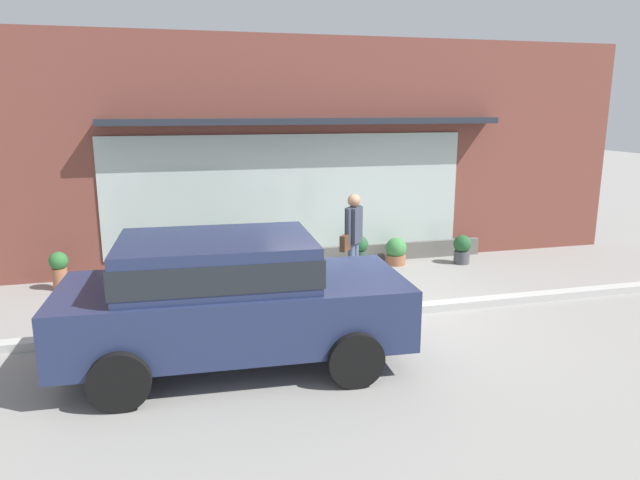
{
  "coord_description": "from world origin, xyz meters",
  "views": [
    {
      "loc": [
        -2.74,
        -8.25,
        3.17
      ],
      "look_at": [
        -0.24,
        1.2,
        0.93
      ],
      "focal_mm": 32.46,
      "sensor_mm": 36.0,
      "label": 1
    }
  ],
  "objects_px": {
    "potted_plant_window_right": "(462,249)",
    "potted_plant_by_entrance": "(164,265)",
    "parked_car_navy": "(229,294)",
    "potted_plant_window_left": "(300,248)",
    "pedestrian_with_handbag": "(353,234)",
    "fire_hydrant": "(314,270)",
    "potted_plant_near_hydrant": "(396,251)",
    "potted_plant_low_front": "(220,255)",
    "potted_plant_window_center": "(59,268)",
    "potted_plant_corner_tall": "(360,251)"
  },
  "relations": [
    {
      "from": "potted_plant_window_right",
      "to": "potted_plant_by_entrance",
      "type": "bearing_deg",
      "value": 179.11
    },
    {
      "from": "parked_car_navy",
      "to": "potted_plant_window_right",
      "type": "height_order",
      "value": "parked_car_navy"
    },
    {
      "from": "potted_plant_window_left",
      "to": "potted_plant_by_entrance",
      "type": "height_order",
      "value": "potted_plant_window_left"
    },
    {
      "from": "potted_plant_by_entrance",
      "to": "pedestrian_with_handbag",
      "type": "bearing_deg",
      "value": -19.36
    },
    {
      "from": "fire_hydrant",
      "to": "pedestrian_with_handbag",
      "type": "xyz_separation_m",
      "value": [
        0.75,
        0.18,
        0.55
      ]
    },
    {
      "from": "potted_plant_near_hydrant",
      "to": "potted_plant_window_right",
      "type": "bearing_deg",
      "value": -11.69
    },
    {
      "from": "potted_plant_low_front",
      "to": "potted_plant_window_center",
      "type": "distance_m",
      "value": 2.83
    },
    {
      "from": "fire_hydrant",
      "to": "pedestrian_with_handbag",
      "type": "bearing_deg",
      "value": 13.15
    },
    {
      "from": "potted_plant_near_hydrant",
      "to": "potted_plant_window_right",
      "type": "relative_size",
      "value": 0.94
    },
    {
      "from": "fire_hydrant",
      "to": "potted_plant_near_hydrant",
      "type": "relative_size",
      "value": 1.57
    },
    {
      "from": "potted_plant_window_left",
      "to": "potted_plant_window_right",
      "type": "relative_size",
      "value": 1.65
    },
    {
      "from": "potted_plant_corner_tall",
      "to": "potted_plant_window_left",
      "type": "bearing_deg",
      "value": 174.11
    },
    {
      "from": "parked_car_navy",
      "to": "potted_plant_near_hydrant",
      "type": "bearing_deg",
      "value": 48.67
    },
    {
      "from": "parked_car_navy",
      "to": "potted_plant_window_left",
      "type": "xyz_separation_m",
      "value": [
        1.81,
        3.97,
        -0.46
      ]
    },
    {
      "from": "potted_plant_window_center",
      "to": "parked_car_navy",
      "type": "bearing_deg",
      "value": -56.12
    },
    {
      "from": "fire_hydrant",
      "to": "potted_plant_low_front",
      "type": "bearing_deg",
      "value": 137.17
    },
    {
      "from": "potted_plant_window_left",
      "to": "parked_car_navy",
      "type": "bearing_deg",
      "value": -114.55
    },
    {
      "from": "potted_plant_near_hydrant",
      "to": "potted_plant_by_entrance",
      "type": "bearing_deg",
      "value": -177.68
    },
    {
      "from": "potted_plant_corner_tall",
      "to": "potted_plant_by_entrance",
      "type": "bearing_deg",
      "value": -178.68
    },
    {
      "from": "potted_plant_corner_tall",
      "to": "potted_plant_window_center",
      "type": "xyz_separation_m",
      "value": [
        -5.62,
        0.04,
        0.04
      ]
    },
    {
      "from": "potted_plant_window_left",
      "to": "potted_plant_window_right",
      "type": "height_order",
      "value": "potted_plant_window_left"
    },
    {
      "from": "potted_plant_window_right",
      "to": "potted_plant_window_center",
      "type": "xyz_separation_m",
      "value": [
        -7.8,
        0.22,
        0.07
      ]
    },
    {
      "from": "potted_plant_near_hydrant",
      "to": "potted_plant_corner_tall",
      "type": "bearing_deg",
      "value": -173.07
    },
    {
      "from": "pedestrian_with_handbag",
      "to": "potted_plant_window_left",
      "type": "bearing_deg",
      "value": -111.72
    },
    {
      "from": "fire_hydrant",
      "to": "potted_plant_window_right",
      "type": "xyz_separation_m",
      "value": [
        3.49,
        1.23,
        -0.14
      ]
    },
    {
      "from": "pedestrian_with_handbag",
      "to": "potted_plant_window_center",
      "type": "height_order",
      "value": "pedestrian_with_handbag"
    },
    {
      "from": "potted_plant_low_front",
      "to": "potted_plant_window_center",
      "type": "height_order",
      "value": "potted_plant_low_front"
    },
    {
      "from": "potted_plant_low_front",
      "to": "potted_plant_window_left",
      "type": "distance_m",
      "value": 1.59
    },
    {
      "from": "potted_plant_corner_tall",
      "to": "potted_plant_window_center",
      "type": "relative_size",
      "value": 0.96
    },
    {
      "from": "potted_plant_window_left",
      "to": "potted_plant_corner_tall",
      "type": "bearing_deg",
      "value": -5.89
    },
    {
      "from": "potted_plant_window_right",
      "to": "potted_plant_by_entrance",
      "type": "xyz_separation_m",
      "value": [
        -5.99,
        0.09,
        0.05
      ]
    },
    {
      "from": "potted_plant_corner_tall",
      "to": "potted_plant_low_front",
      "type": "bearing_deg",
      "value": -179.33
    },
    {
      "from": "pedestrian_with_handbag",
      "to": "potted_plant_corner_tall",
      "type": "xyz_separation_m",
      "value": [
        0.56,
        1.23,
        -0.65
      ]
    },
    {
      "from": "parked_car_navy",
      "to": "potted_plant_window_center",
      "type": "relative_size",
      "value": 6.19
    },
    {
      "from": "parked_car_navy",
      "to": "potted_plant_window_right",
      "type": "distance_m",
      "value": 6.38
    },
    {
      "from": "parked_car_navy",
      "to": "potted_plant_by_entrance",
      "type": "distance_m",
      "value": 3.88
    },
    {
      "from": "pedestrian_with_handbag",
      "to": "potted_plant_by_entrance",
      "type": "relative_size",
      "value": 2.44
    },
    {
      "from": "potted_plant_by_entrance",
      "to": "parked_car_navy",
      "type": "bearing_deg",
      "value": -77.99
    },
    {
      "from": "potted_plant_window_left",
      "to": "potted_plant_window_center",
      "type": "height_order",
      "value": "potted_plant_window_left"
    },
    {
      "from": "parked_car_navy",
      "to": "potted_plant_window_right",
      "type": "bearing_deg",
      "value": 38.08
    },
    {
      "from": "parked_car_navy",
      "to": "potted_plant_window_right",
      "type": "xyz_separation_m",
      "value": [
        5.19,
        3.66,
        -0.62
      ]
    },
    {
      "from": "potted_plant_low_front",
      "to": "potted_plant_window_right",
      "type": "height_order",
      "value": "potted_plant_low_front"
    },
    {
      "from": "pedestrian_with_handbag",
      "to": "potted_plant_low_front",
      "type": "relative_size",
      "value": 2.08
    },
    {
      "from": "potted_plant_window_center",
      "to": "potted_plant_by_entrance",
      "type": "bearing_deg",
      "value": -4.0
    },
    {
      "from": "parked_car_navy",
      "to": "potted_plant_near_hydrant",
      "type": "relative_size",
      "value": 7.59
    },
    {
      "from": "potted_plant_window_right",
      "to": "potted_plant_corner_tall",
      "type": "bearing_deg",
      "value": 175.25
    },
    {
      "from": "potted_plant_near_hydrant",
      "to": "potted_plant_window_right",
      "type": "distance_m",
      "value": 1.39
    },
    {
      "from": "potted_plant_window_center",
      "to": "potted_plant_by_entrance",
      "type": "distance_m",
      "value": 1.81
    },
    {
      "from": "parked_car_navy",
      "to": "potted_plant_window_left",
      "type": "distance_m",
      "value": 4.38
    },
    {
      "from": "potted_plant_window_left",
      "to": "potted_plant_near_hydrant",
      "type": "relative_size",
      "value": 1.76
    }
  ]
}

